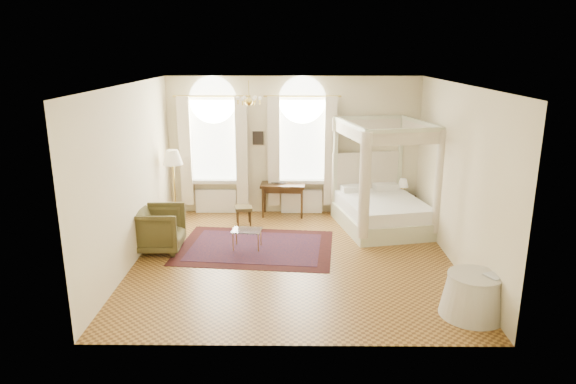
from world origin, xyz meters
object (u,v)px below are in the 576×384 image
writing_desk (283,188)px  armchair (158,229)px  canopy_bed (383,205)px  stool (244,210)px  coffee_table (247,232)px  floor_lamp (173,161)px  side_table (473,295)px  nightstand (405,205)px

writing_desk → armchair: 3.34m
canopy_bed → stool: canopy_bed is taller
canopy_bed → stool: (-3.13, 0.20, -0.19)m
stool → coffee_table: bearing=-82.0°
writing_desk → coffee_table: writing_desk is taller
floor_lamp → writing_desk: bearing=15.5°
stool → side_table: (3.84, -4.14, -0.03)m
canopy_bed → writing_desk: canopy_bed is taller
nightstand → armchair: size_ratio=0.54×
writing_desk → armchair: armchair is taller
side_table → canopy_bed: bearing=100.2°
stool → floor_lamp: bearing=179.6°
floor_lamp → stool: bearing=-0.4°
nightstand → stool: (-3.84, -0.69, 0.09)m
stool → side_table: 5.65m
coffee_table → floor_lamp: floor_lamp is taller
canopy_bed → coffee_table: size_ratio=4.08×
stool → side_table: side_table is taller
stool → armchair: armchair is taller
canopy_bed → floor_lamp: canopy_bed is taller
nightstand → floor_lamp: (-5.40, -0.68, 1.22)m
armchair → writing_desk: bearing=-48.5°
writing_desk → nightstand: bearing=-0.0°
nightstand → coffee_table: (-3.64, -2.17, 0.10)m
coffee_table → writing_desk: bearing=72.6°
writing_desk → floor_lamp: bearing=-164.5°
side_table → stool: bearing=132.9°
writing_desk → coffee_table: bearing=-107.4°
canopy_bed → writing_desk: (-2.25, 0.89, 0.13)m
floor_lamp → side_table: bearing=-37.5°
nightstand → armchair: armchair is taller
stool → coffee_table: 1.49m
canopy_bed → stool: size_ratio=5.83×
writing_desk → floor_lamp: (-2.44, -0.68, 0.81)m
writing_desk → floor_lamp: size_ratio=0.62×
floor_lamp → nightstand: bearing=7.2°
side_table → writing_desk: bearing=121.5°
nightstand → floor_lamp: size_ratio=0.31×
canopy_bed → armchair: 4.89m
stool → coffee_table: size_ratio=0.70×
floor_lamp → armchair: bearing=-90.0°
armchair → floor_lamp: floor_lamp is taller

